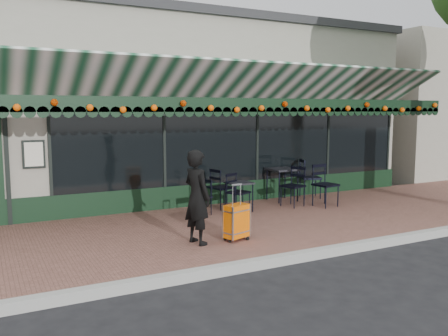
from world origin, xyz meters
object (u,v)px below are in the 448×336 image
chair_b_left (201,197)px  chair_b_right (222,188)px  chair_a_right (310,178)px  chair_b_front (238,193)px  suitcase (236,222)px  chair_a_left (293,186)px  cafe_table_a (282,172)px  cafe_table_b (239,185)px  woman (197,197)px  chair_a_front (326,185)px

chair_b_left → chair_b_right: size_ratio=0.83×
chair_a_right → chair_b_front: bearing=126.2°
suitcase → chair_b_right: (1.02, 2.51, 0.13)m
chair_b_right → chair_a_left: bearing=-119.9°
cafe_table_a → chair_b_right: (-1.71, -0.12, -0.26)m
cafe_table_b → chair_b_left: chair_b_left is taller
woman → chair_a_left: (3.21, 1.80, -0.32)m
suitcase → chair_a_right: bearing=18.5°
woman → chair_a_left: bearing=-74.5°
cafe_table_b → chair_a_right: chair_a_right is taller
chair_b_front → suitcase: bearing=-145.7°
suitcase → chair_b_left: 2.12m
cafe_table_b → chair_a_left: 1.36m
cafe_table_a → woman: bearing=-143.7°
chair_a_right → chair_a_front: size_ratio=1.02×
cafe_table_b → chair_a_right: 2.45m
woman → chair_a_right: size_ratio=1.57×
woman → cafe_table_b: woman is taller
woman → chair_a_right: bearing=-73.4°
cafe_table_a → chair_b_front: size_ratio=0.93×
chair_a_front → chair_b_left: bearing=162.1°
chair_b_left → chair_b_right: bearing=115.8°
cafe_table_b → chair_b_front: size_ratio=0.75×
chair_b_front → chair_a_left: bearing=-26.4°
chair_b_right → chair_b_front: (0.10, -0.57, -0.03)m
woman → chair_b_right: woman is taller
cafe_table_a → chair_b_right: size_ratio=0.87×
suitcase → chair_b_front: (1.12, 1.94, 0.11)m
chair_a_left → chair_b_right: chair_a_left is taller
suitcase → chair_a_right: 4.43m
woman → cafe_table_a: size_ratio=1.97×
cafe_table_a → chair_b_left: size_ratio=1.05×
woman → suitcase: (0.67, -0.13, -0.46)m
suitcase → cafe_table_a: size_ratio=1.21×
suitcase → chair_a_front: chair_a_front is taller
chair_a_left → chair_a_right: 1.24m
chair_a_right → chair_b_left: (-3.26, -0.51, -0.12)m
suitcase → chair_a_front: (3.21, 1.58, 0.17)m
cafe_table_a → chair_b_right: 1.73m
chair_a_left → chair_b_front: 1.42m
suitcase → chair_a_left: suitcase is taller
cafe_table_b → chair_a_left: chair_a_left is taller
cafe_table_a → chair_a_front: (0.48, -1.05, -0.22)m
suitcase → chair_b_left: bearing=64.1°
cafe_table_b → chair_b_left: 0.91m
woman → cafe_table_a: 4.22m
woman → chair_a_left: 3.69m
woman → cafe_table_a: (3.40, 2.50, -0.07)m
woman → chair_a_left: woman is taller
cafe_table_a → chair_a_right: size_ratio=0.80×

